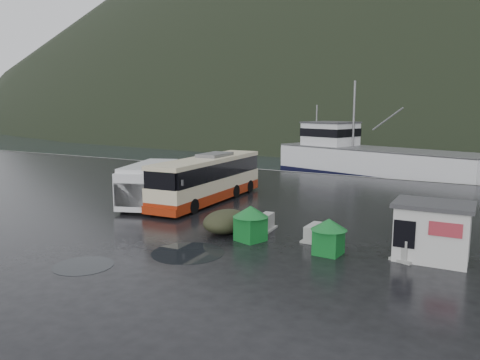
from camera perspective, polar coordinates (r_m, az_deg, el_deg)
The scene contains 14 objects.
ground at distance 24.71m, azimuth -3.45°, elevation -5.15°, with size 160.00×160.00×0.00m, color black.
harbor_water at distance 130.89m, azimuth 23.86°, elevation 5.51°, with size 300.00×180.00×0.02m, color black.
quay_edge at distance 42.59m, azimuth 11.33°, elevation 0.63°, with size 160.00×0.60×1.50m, color #999993.
coach_bus at distance 30.12m, azimuth -3.86°, elevation -2.60°, with size 2.75×10.78×3.04m, color beige, non-canonical shape.
white_van at distance 29.50m, azimuth -10.88°, elevation -2.98°, with size 2.13×6.19×2.59m, color silver, non-canonical shape.
waste_bin_left at distance 21.36m, azimuth 1.29°, elevation -7.39°, with size 1.15×1.15×1.61m, color #126625, non-canonical shape.
waste_bin_right at distance 19.81m, azimuth 10.69°, elevation -8.87°, with size 1.07×1.07×1.50m, color #126625, non-canonical shape.
dome_tent at distance 22.73m, azimuth -1.75°, elevation -6.39°, with size 1.98×2.77×1.09m, color #2B2D1B, non-canonical shape.
ticket_kiosk at distance 20.30m, azimuth 22.20°, elevation -8.95°, with size 2.95×2.24×2.31m, color silver, non-canonical shape.
jersey_barrier_a at distance 23.13m, azimuth 3.05°, elevation -6.13°, with size 0.78×1.56×0.78m, color #999993, non-canonical shape.
jersey_barrier_b at distance 21.69m, azimuth 8.91°, elevation -7.25°, with size 0.73×1.45×0.73m, color #999993, non-canonical shape.
jersey_barrier_c at distance 20.20m, azimuth 20.08°, elevation -8.91°, with size 0.89×1.79×0.89m, color #999993, non-canonical shape.
fishing_trawler at distance 49.25m, azimuth 16.30°, elevation 1.55°, with size 25.06×5.50×10.03m, color silver, non-canonical shape.
puddles at distance 20.77m, azimuth 1.50°, elevation -7.85°, with size 12.59×15.81×0.01m.
Camera 1 is at (13.07, -20.09, 5.99)m, focal length 35.00 mm.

